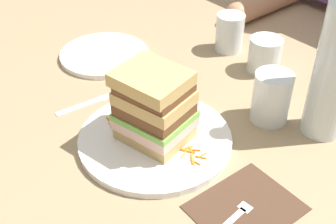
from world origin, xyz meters
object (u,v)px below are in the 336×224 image
at_px(sandwich, 154,107).
at_px(napkin_dark, 244,209).
at_px(side_plate, 104,55).
at_px(empty_tumbler_1, 265,55).
at_px(main_plate, 155,139).
at_px(fork, 235,216).
at_px(juice_glass, 271,99).
at_px(knife, 99,99).
at_px(empty_tumbler_0, 230,33).

distance_m(sandwich, napkin_dark, 0.22).
bearing_deg(side_plate, empty_tumbler_1, 40.80).
xyz_separation_m(main_plate, napkin_dark, (0.21, 0.01, -0.00)).
relative_size(fork, side_plate, 0.81).
xyz_separation_m(napkin_dark, side_plate, (-0.52, 0.09, 0.00)).
bearing_deg(fork, empty_tumbler_1, 124.88).
xyz_separation_m(juice_glass, empty_tumbler_1, (-0.12, 0.13, -0.01)).
height_order(knife, empty_tumbler_1, empty_tumbler_1).
bearing_deg(fork, juice_glass, 118.91).
height_order(sandwich, knife, sandwich).
bearing_deg(main_plate, sandwich, -134.04).
xyz_separation_m(juice_glass, empty_tumbler_0, (-0.24, 0.14, -0.00)).
distance_m(sandwich, empty_tumbler_0, 0.38).
height_order(napkin_dark, juice_glass, juice_glass).
bearing_deg(side_plate, sandwich, -17.59).
relative_size(fork, knife, 0.83).
relative_size(juice_glass, side_plate, 0.48).
distance_m(sandwich, fork, 0.22).
distance_m(knife, juice_glass, 0.34).
bearing_deg(empty_tumbler_0, empty_tumbler_1, -4.43).
relative_size(main_plate, juice_glass, 2.79).
distance_m(napkin_dark, side_plate, 0.53).
height_order(fork, knife, fork).
bearing_deg(juice_glass, knife, -140.63).
xyz_separation_m(main_plate, juice_glass, (0.09, 0.21, 0.04)).
distance_m(empty_tumbler_0, empty_tumbler_1, 0.12).
distance_m(juice_glass, empty_tumbler_0, 0.28).
bearing_deg(napkin_dark, side_plate, 169.81).
height_order(napkin_dark, empty_tumbler_0, empty_tumbler_0).
distance_m(fork, knife, 0.39).
height_order(main_plate, empty_tumbler_0, empty_tumbler_0).
height_order(main_plate, juice_glass, juice_glass).
height_order(sandwich, empty_tumbler_0, sandwich).
relative_size(napkin_dark, knife, 0.78).
xyz_separation_m(fork, knife, (-0.39, 0.01, -0.00)).
xyz_separation_m(knife, empty_tumbler_0, (0.02, 0.35, 0.04)).
distance_m(empty_tumbler_0, side_plate, 0.30).
bearing_deg(empty_tumbler_1, fork, -55.12).
xyz_separation_m(napkin_dark, knife, (-0.39, -0.01, 0.00)).
bearing_deg(napkin_dark, juice_glass, 121.06).
xyz_separation_m(sandwich, juice_glass, (0.09, 0.21, -0.03)).
distance_m(napkin_dark, empty_tumbler_1, 0.42).
height_order(empty_tumbler_0, side_plate, empty_tumbler_0).
distance_m(main_plate, empty_tumbler_0, 0.38).
distance_m(fork, empty_tumbler_0, 0.52).
bearing_deg(empty_tumbler_0, knife, -93.91).
bearing_deg(knife, sandwich, 1.61).
height_order(sandwich, juice_glass, sandwich).
bearing_deg(fork, side_plate, 167.53).
xyz_separation_m(knife, juice_glass, (0.26, 0.22, 0.04)).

